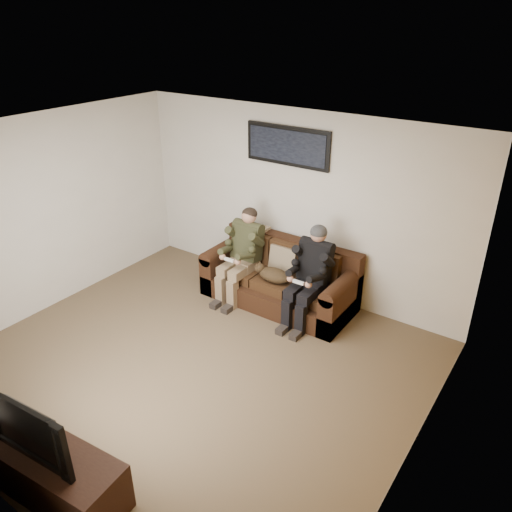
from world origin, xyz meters
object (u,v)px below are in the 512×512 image
Objects in this scene: person_left at (242,250)px; framed_poster at (287,146)px; tv_stand at (47,469)px; television at (35,424)px; cat at (273,274)px; sofa at (281,280)px; person_right at (311,270)px.

framed_poster reaches higher than person_left.
tv_stand is 1.54× the size of television.
person_left is at bearing 173.00° from cat.
framed_poster is 0.84× the size of tv_stand.
person_left is 3.68m from tv_stand.
framed_poster is (-0.20, 0.39, 1.78)m from sofa.
person_left is 1.08m from person_right.
cat is at bearing -172.53° from person_right.
sofa is 0.69m from person_right.
sofa is 1.65× the size of person_left.
sofa is at bearing 162.05° from person_right.
person_left is at bearing 94.10° from tv_stand.
sofa is 1.64× the size of person_right.
tv_stand is at bearing -98.11° from person_right.
tv_stand is (0.57, -3.60, -0.48)m from person_left.
person_right is at bearing 77.02° from television.
person_right is at bearing 7.47° from cat.
framed_poster is at bearing 88.26° from television.
tv_stand is at bearing -91.29° from television.
framed_poster is at bearing 142.61° from person_right.
person_left is 3.64m from television.
person_right is (1.08, 0.00, 0.00)m from person_left.
cat is at bearing -7.00° from person_left.
tv_stand is (0.01, -3.53, -0.29)m from cat.
person_right reaches higher than television.
person_right is 3.64m from television.
sofa is 0.69m from person_left.
person_left reaches higher than sofa.
tv_stand is (0.03, -3.78, -0.09)m from sofa.
cat is at bearing -71.21° from framed_poster.
cat is at bearing 85.32° from television.
cat is 0.44× the size of tv_stand.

